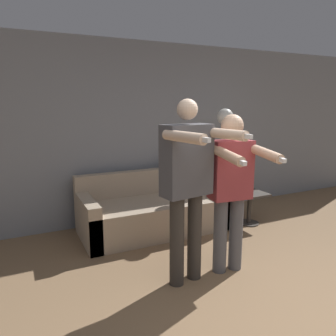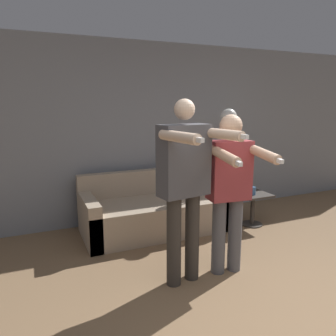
# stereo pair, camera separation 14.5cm
# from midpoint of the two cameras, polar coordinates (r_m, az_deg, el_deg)

# --- Properties ---
(wall_back) EXTENTS (10.00, 0.05, 2.60)m
(wall_back) POSITION_cam_midpoint_polar(r_m,az_deg,el_deg) (4.96, -3.18, 6.20)
(wall_back) COLOR gray
(wall_back) RESTS_ON ground_plane
(couch) EXTENTS (1.97, 0.90, 0.79)m
(couch) POSITION_cam_midpoint_polar(r_m,az_deg,el_deg) (4.56, -3.57, -7.56)
(couch) COLOR tan
(couch) RESTS_ON ground_plane
(person_left) EXTENTS (0.61, 0.74, 1.78)m
(person_left) POSITION_cam_midpoint_polar(r_m,az_deg,el_deg) (3.05, 2.09, -2.02)
(person_left) COLOR #38332D
(person_left) RESTS_ON ground_plane
(person_right) EXTENTS (0.53, 0.71, 1.63)m
(person_right) POSITION_cam_midpoint_polar(r_m,az_deg,el_deg) (3.33, 9.71, -2.79)
(person_right) COLOR #56565B
(person_right) RESTS_ON ground_plane
(cat) EXTENTS (0.50, 0.13, 0.16)m
(cat) POSITION_cam_midpoint_polar(r_m,az_deg,el_deg) (4.94, 0.79, 1.00)
(cat) COLOR #3D3833
(cat) RESTS_ON couch
(floor_lamp) EXTENTS (0.30, 0.30, 1.66)m
(floor_lamp) POSITION_cam_midpoint_polar(r_m,az_deg,el_deg) (4.85, 8.97, 6.02)
(floor_lamp) COLOR black
(floor_lamp) RESTS_ON ground_plane
(side_table) EXTENTS (0.43, 0.43, 0.47)m
(side_table) POSITION_cam_midpoint_polar(r_m,az_deg,el_deg) (4.89, 13.19, -5.69)
(side_table) COLOR #38332D
(side_table) RESTS_ON ground_plane
(cup) EXTENTS (0.08, 0.08, 0.11)m
(cup) POSITION_cam_midpoint_polar(r_m,az_deg,el_deg) (4.77, 13.19, -3.74)
(cup) COLOR #3D6693
(cup) RESTS_ON side_table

